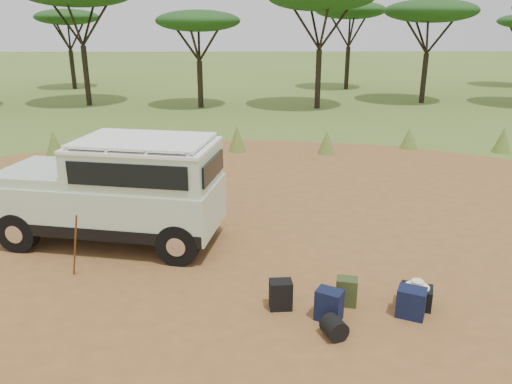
{
  "coord_description": "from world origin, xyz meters",
  "views": [
    {
      "loc": [
        0.26,
        -7.83,
        4.21
      ],
      "look_at": [
        0.48,
        1.55,
        1.0
      ],
      "focal_mm": 35.0,
      "sensor_mm": 36.0,
      "label": 1
    }
  ],
  "objects_px": {
    "safari_vehicle": "(118,193)",
    "backpack_navy": "(329,305)",
    "backpack_black": "(281,295)",
    "backpack_olive": "(347,292)",
    "hard_case": "(416,297)",
    "duffel_navy": "(411,303)",
    "walking_staff": "(75,246)"
  },
  "relations": [
    {
      "from": "safari_vehicle",
      "to": "backpack_navy",
      "type": "xyz_separation_m",
      "value": [
        3.72,
        -2.9,
        -0.79
      ]
    },
    {
      "from": "backpack_black",
      "to": "backpack_navy",
      "type": "bearing_deg",
      "value": -28.93
    },
    {
      "from": "safari_vehicle",
      "to": "backpack_olive",
      "type": "bearing_deg",
      "value": -19.95
    },
    {
      "from": "backpack_olive",
      "to": "hard_case",
      "type": "xyz_separation_m",
      "value": [
        1.07,
        -0.08,
        -0.06
      ]
    },
    {
      "from": "duffel_navy",
      "to": "hard_case",
      "type": "relative_size",
      "value": 0.96
    },
    {
      "from": "backpack_olive",
      "to": "backpack_black",
      "type": "bearing_deg",
      "value": -161.86
    },
    {
      "from": "walking_staff",
      "to": "backpack_olive",
      "type": "relative_size",
      "value": 2.93
    },
    {
      "from": "safari_vehicle",
      "to": "backpack_navy",
      "type": "distance_m",
      "value": 4.78
    },
    {
      "from": "backpack_navy",
      "to": "backpack_olive",
      "type": "xyz_separation_m",
      "value": [
        0.34,
        0.42,
        -0.02
      ]
    },
    {
      "from": "backpack_navy",
      "to": "hard_case",
      "type": "bearing_deg",
      "value": 43.23
    },
    {
      "from": "safari_vehicle",
      "to": "backpack_black",
      "type": "distance_m",
      "value": 4.05
    },
    {
      "from": "walking_staff",
      "to": "backpack_olive",
      "type": "distance_m",
      "value": 4.55
    },
    {
      "from": "backpack_black",
      "to": "duffel_navy",
      "type": "xyz_separation_m",
      "value": [
        1.94,
        -0.26,
        -0.01
      ]
    },
    {
      "from": "backpack_navy",
      "to": "hard_case",
      "type": "distance_m",
      "value": 1.45
    },
    {
      "from": "safari_vehicle",
      "to": "hard_case",
      "type": "height_order",
      "value": "safari_vehicle"
    },
    {
      "from": "backpack_black",
      "to": "duffel_navy",
      "type": "height_order",
      "value": "backpack_black"
    },
    {
      "from": "safari_vehicle",
      "to": "hard_case",
      "type": "bearing_deg",
      "value": -15.08
    },
    {
      "from": "backpack_black",
      "to": "hard_case",
      "type": "distance_m",
      "value": 2.1
    },
    {
      "from": "backpack_black",
      "to": "backpack_olive",
      "type": "height_order",
      "value": "backpack_black"
    },
    {
      "from": "safari_vehicle",
      "to": "duffel_navy",
      "type": "bearing_deg",
      "value": -18.26
    },
    {
      "from": "backpack_olive",
      "to": "duffel_navy",
      "type": "relative_size",
      "value": 0.99
    },
    {
      "from": "backpack_black",
      "to": "backpack_olive",
      "type": "distance_m",
      "value": 1.04
    },
    {
      "from": "backpack_navy",
      "to": "backpack_olive",
      "type": "relative_size",
      "value": 1.08
    },
    {
      "from": "walking_staff",
      "to": "hard_case",
      "type": "xyz_separation_m",
      "value": [
        5.51,
        -0.99,
        -0.46
      ]
    },
    {
      "from": "safari_vehicle",
      "to": "backpack_black",
      "type": "height_order",
      "value": "safari_vehicle"
    },
    {
      "from": "safari_vehicle",
      "to": "backpack_navy",
      "type": "relative_size",
      "value": 9.45
    },
    {
      "from": "backpack_navy",
      "to": "hard_case",
      "type": "height_order",
      "value": "backpack_navy"
    },
    {
      "from": "backpack_olive",
      "to": "duffel_navy",
      "type": "xyz_separation_m",
      "value": [
        0.9,
        -0.35,
        0.0
      ]
    },
    {
      "from": "safari_vehicle",
      "to": "duffel_navy",
      "type": "height_order",
      "value": "safari_vehicle"
    },
    {
      "from": "backpack_olive",
      "to": "hard_case",
      "type": "height_order",
      "value": "backpack_olive"
    },
    {
      "from": "backpack_navy",
      "to": "duffel_navy",
      "type": "bearing_deg",
      "value": 32.86
    },
    {
      "from": "backpack_navy",
      "to": "duffel_navy",
      "type": "xyz_separation_m",
      "value": [
        1.24,
        0.07,
        -0.02
      ]
    }
  ]
}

